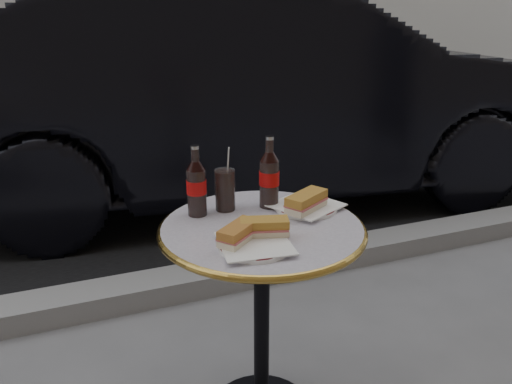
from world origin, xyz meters
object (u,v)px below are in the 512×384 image
object	(u,v)px
cola_bottle_left	(196,181)
cola_glass	(225,190)
plate_right	(306,207)
cola_bottle_right	(269,172)
parked_car	(258,94)
plate_left	(255,246)
bistro_table	(262,328)

from	to	relation	value
cola_bottle_left	cola_glass	xyz separation A→B (m)	(0.09, 0.01, -0.04)
plate_right	cola_bottle_left	distance (m)	0.36
cola_bottle_right	parked_car	world-z (taller)	parked_car
plate_left	plate_right	bearing A→B (deg)	38.48
plate_left	cola_bottle_left	distance (m)	0.31
parked_car	cola_bottle_left	bearing A→B (deg)	160.87
bistro_table	cola_glass	bearing A→B (deg)	112.34
bistro_table	cola_glass	distance (m)	0.47
plate_right	bistro_table	bearing A→B (deg)	-159.14
plate_left	plate_right	distance (m)	0.32
cola_bottle_right	parked_car	bearing A→B (deg)	69.56
plate_left	parked_car	world-z (taller)	parked_car
plate_right	cola_glass	distance (m)	0.27
cola_bottle_left	plate_left	bearing A→B (deg)	-73.29
cola_bottle_left	parked_car	world-z (taller)	parked_car
parked_car	cola_glass	bearing A→B (deg)	163.01
cola_bottle_left	plate_right	bearing A→B (deg)	-13.11
plate_left	cola_bottle_left	world-z (taller)	cola_bottle_left
bistro_table	parked_car	world-z (taller)	parked_car
plate_right	cola_glass	size ratio (longest dim) A/B	1.51
cola_bottle_right	parked_car	size ratio (longest dim) A/B	0.05
cola_bottle_left	bistro_table	bearing A→B (deg)	-42.82
plate_left	parked_car	bearing A→B (deg)	68.39
cola_bottle_right	cola_glass	size ratio (longest dim) A/B	1.75
cola_glass	plate_left	bearing A→B (deg)	-92.01
plate_left	cola_glass	world-z (taller)	cola_glass
cola_glass	parked_car	size ratio (longest dim) A/B	0.03
plate_left	cola_bottle_right	distance (m)	0.33
bistro_table	cola_bottle_left	bearing A→B (deg)	137.18
plate_left	plate_right	world-z (taller)	same
cola_bottle_left	cola_bottle_right	size ratio (longest dim) A/B	0.95
plate_right	cola_bottle_left	size ratio (longest dim) A/B	0.90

